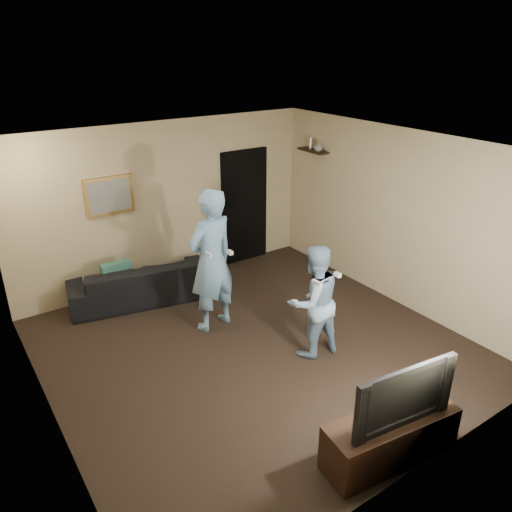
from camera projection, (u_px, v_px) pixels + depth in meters
ground at (255, 348)px, 6.52m from camera, size 5.00×5.00×0.00m
ceiling at (255, 149)px, 5.48m from camera, size 5.00×5.00×0.04m
wall_back at (167, 204)px, 7.89m from camera, size 5.00×0.04×2.60m
wall_front at (425, 358)px, 4.11m from camera, size 5.00×0.04×2.60m
wall_left at (37, 317)px, 4.71m from camera, size 0.04×5.00×2.60m
wall_right at (396, 218)px, 7.29m from camera, size 0.04×5.00×2.60m
sofa at (140, 281)px, 7.61m from camera, size 2.24×1.24×0.62m
throw_pillow at (117, 277)px, 7.37m from camera, size 0.45×0.15×0.44m
painting_frame at (109, 196)px, 7.29m from camera, size 0.72×0.05×0.57m
painting_canvas at (110, 196)px, 7.27m from camera, size 0.62×0.01×0.47m
doorway at (244, 207)px, 8.74m from camera, size 0.90×0.06×2.00m
light_switch at (214, 196)px, 8.31m from camera, size 0.08×0.02×0.12m
wall_shelf at (313, 151)px, 8.32m from camera, size 0.20×0.60×0.03m
shelf_vase at (318, 147)px, 8.18m from camera, size 0.18×0.18×0.15m
shelf_figurine at (310, 144)px, 8.33m from camera, size 0.06×0.06×0.18m
tv_console at (390, 438)px, 4.72m from camera, size 1.38×0.60×0.48m
television at (397, 391)px, 4.49m from camera, size 1.09×0.28×0.62m
wii_player_left at (211, 261)px, 6.64m from camera, size 0.80×0.60×1.99m
wii_player_right at (313, 301)px, 6.14m from camera, size 0.77×0.63×1.48m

